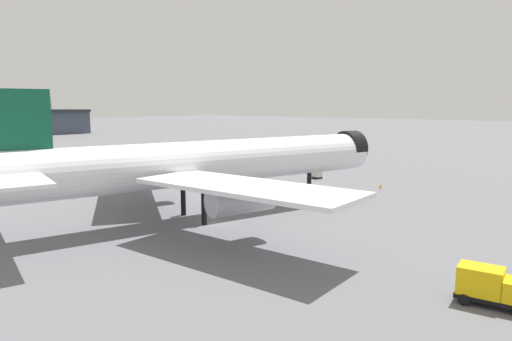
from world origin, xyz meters
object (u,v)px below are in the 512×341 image
(airliner_near_gate, at_px, (208,163))
(baggage_cart_trailing, at_px, (316,174))
(service_truck_front, at_px, (493,286))
(traffic_cone_wingtip, at_px, (381,186))
(traffic_cone_near_nose, at_px, (4,196))

(airliner_near_gate, distance_m, baggage_cart_trailing, 40.08)
(airliner_near_gate, xyz_separation_m, service_truck_front, (-6.45, -37.68, -6.07))
(airliner_near_gate, relative_size, service_truck_front, 10.97)
(traffic_cone_wingtip, bearing_deg, service_truck_front, -146.54)
(baggage_cart_trailing, xyz_separation_m, traffic_cone_wingtip, (-2.27, -15.70, -0.61))
(airliner_near_gate, height_order, traffic_cone_near_nose, airliner_near_gate)
(service_truck_front, xyz_separation_m, baggage_cart_trailing, (45.42, 44.22, -0.61))
(airliner_near_gate, xyz_separation_m, baggage_cart_trailing, (38.97, 6.54, -6.68))
(airliner_near_gate, height_order, traffic_cone_wingtip, airliner_near_gate)
(service_truck_front, xyz_separation_m, traffic_cone_wingtip, (43.15, 28.52, -1.22))
(baggage_cart_trailing, xyz_separation_m, traffic_cone_near_nose, (-51.06, 30.55, -0.69))
(baggage_cart_trailing, height_order, traffic_cone_near_nose, baggage_cart_trailing)
(airliner_near_gate, distance_m, service_truck_front, 38.71)
(service_truck_front, height_order, traffic_cone_near_nose, service_truck_front)
(service_truck_front, relative_size, traffic_cone_wingtip, 7.74)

